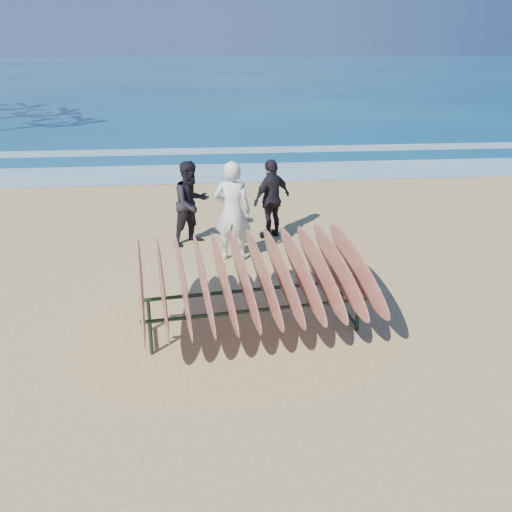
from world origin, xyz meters
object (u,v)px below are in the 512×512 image
object	(u,v)px
surfboard_rack	(253,277)
person_dark_a	(191,203)
person_dark_b	(272,199)
person_white	(232,212)

from	to	relation	value
surfboard_rack	person_dark_a	distance (m)	3.82
surfboard_rack	person_dark_a	size ratio (longest dim) A/B	2.00
surfboard_rack	person_dark_b	size ratio (longest dim) A/B	2.05
person_dark_b	person_white	bearing A→B (deg)	15.18
surfboard_rack	person_dark_b	distance (m)	4.00
person_dark_a	person_dark_b	xyz separation A→B (m)	(1.67, 0.23, -0.02)
person_dark_a	person_dark_b	world-z (taller)	person_dark_a
surfboard_rack	person_white	size ratio (longest dim) A/B	1.79
person_white	person_dark_b	distance (m)	1.48
person_white	person_dark_a	xyz separation A→B (m)	(-0.78, 0.95, -0.10)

